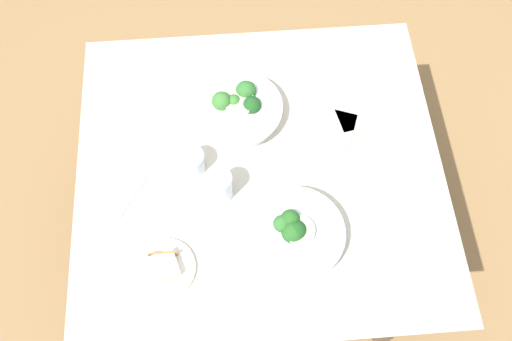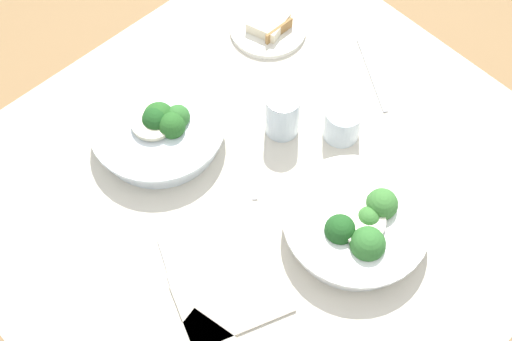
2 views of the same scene
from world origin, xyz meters
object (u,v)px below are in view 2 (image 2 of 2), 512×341
Objects in this scene: water_glass_center at (342,123)px; broccoli_bowl_far at (160,128)px; table_knife_left at (253,159)px; broccoli_bowl_near at (357,225)px; fork_by_near_bowl at (167,265)px; water_glass_side at (283,114)px; table_knife_right at (372,74)px; bread_side_plate at (268,27)px; napkin_folded_upper at (232,299)px.

broccoli_bowl_far is at bearing 138.33° from water_glass_center.
broccoli_bowl_far is at bearing 71.57° from table_knife_left.
broccoli_bowl_near is at bearing -73.02° from broccoli_bowl_far.
fork_by_near_bowl is at bearing 147.62° from broccoli_bowl_near.
table_knife_left is at bearing 126.64° from fork_by_near_bowl.
table_knife_left is (-0.10, -0.01, -0.05)m from water_glass_side.
bread_side_plate is at bearing -131.28° from table_knife_right.
broccoli_bowl_far is 0.44m from broccoli_bowl_near.
broccoli_bowl_near reaches higher than fork_by_near_bowl.
table_knife_left is at bearing -172.00° from water_glass_side.
broccoli_bowl_far is 1.46× the size of table_knife_left.
broccoli_bowl_near is at bearing -116.04° from bread_side_plate.
fork_by_near_bowl is at bearing -54.10° from table_knife_right.
broccoli_bowl_far is at bearing 166.77° from fork_by_near_bowl.
broccoli_bowl_near is 0.26m from table_knife_left.
broccoli_bowl_far is 2.64× the size of water_glass_side.
broccoli_bowl_near reaches higher than napkin_folded_upper.
fork_by_near_bowl is 0.51× the size of napkin_folded_upper.
bread_side_plate is 1.76× the size of fork_by_near_bowl.
napkin_folded_upper is at bearing 166.71° from broccoli_bowl_near.
fork_by_near_bowl is (-0.45, 0.02, -0.04)m from water_glass_center.
napkin_folded_upper is (-0.26, 0.06, -0.03)m from broccoli_bowl_near.
broccoli_bowl_near is at bearing 81.48° from fork_by_near_bowl.
water_glass_center is 0.45m from fork_by_near_bowl.
water_glass_side is 0.50× the size of table_knife_right.
table_knife_right is (0.44, -0.19, -0.03)m from broccoli_bowl_far.
bread_side_plate is 0.26m from table_knife_right.
broccoli_bowl_far is 0.37m from bread_side_plate.
table_knife_right is at bearing 16.97° from napkin_folded_upper.
table_knife_left is (-0.03, 0.26, -0.03)m from broccoli_bowl_near.
napkin_folded_upper reaches higher than fork_by_near_bowl.
water_glass_side is at bearing -65.67° from table_knife_right.
water_glass_side reaches higher than broccoli_bowl_near.
table_knife_right is (0.08, -0.25, -0.01)m from bread_side_plate.
table_knife_left is at bearing -58.89° from broccoli_bowl_far.
napkin_folded_upper is at bearing 170.25° from table_knife_left.
water_glass_center is at bearing -48.93° from water_glass_side.
water_glass_center reaches higher than napkin_folded_upper.
broccoli_bowl_far is 0.37m from water_glass_center.
fork_by_near_bowl is 0.62m from table_knife_right.
bread_side_plate is at bearing 40.43° from napkin_folded_upper.
napkin_folded_upper is (-0.23, -0.19, 0.00)m from table_knife_left.
bread_side_plate is at bearing -8.55° from table_knife_left.
broccoli_bowl_near is 0.28m from water_glass_side.
water_glass_center is 0.72× the size of water_glass_side.
broccoli_bowl_near is 0.23m from water_glass_center.
broccoli_bowl_near is 0.39m from table_knife_right.
broccoli_bowl_near is 0.36m from fork_by_near_bowl.
broccoli_bowl_far reaches higher than table_knife_left.
water_glass_center is at bearing 111.77° from fork_by_near_bowl.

